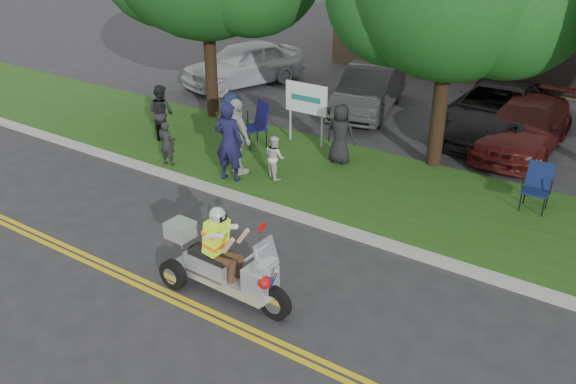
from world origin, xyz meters
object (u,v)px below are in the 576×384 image
Objects in this scene: lawn_chair_a at (258,121)px; spectator_adult_right at (237,137)px; trike_scooter at (222,266)px; spectator_adult_mid at (161,113)px; parked_car_mid at (497,110)px; spectator_adult_left at (229,142)px; parked_car_right at (524,126)px; lawn_chair_b at (538,184)px; parked_car_far_left at (243,63)px; parked_car_left at (369,90)px.

lawn_chair_a is 1.90m from spectator_adult_right.
lawn_chair_a is (-3.49, 5.70, 0.19)m from trike_scooter.
lawn_chair_a is 2.65m from spectator_adult_mid.
spectator_adult_left is at bearing -121.89° from parked_car_mid.
parked_car_right is (5.16, 5.64, -0.38)m from spectator_adult_right.
lawn_chair_a is 7.08m from lawn_chair_b.
parked_car_right is at bearing -147.87° from spectator_adult_mid.
spectator_adult_right reaches higher than lawn_chair_b.
spectator_adult_mid reaches higher than lawn_chair_a.
spectator_adult_right is at bearing -95.12° from spectator_adult_left.
spectator_adult_right is 8.02m from parked_car_far_left.
spectator_adult_right is (-2.79, 3.96, 0.45)m from trike_scooter.
spectator_adult_left reaches higher than parked_car_right.
parked_car_mid is (-2.15, 4.25, 0.06)m from lawn_chair_b.
spectator_adult_right is (3.10, -0.61, 0.16)m from spectator_adult_mid.
spectator_adult_right is 7.64m from parked_car_mid.
lawn_chair_b is 0.24× the size of parked_car_left.
spectator_adult_right is at bearing -123.83° from parked_car_mid.
spectator_adult_mid reaches higher than parked_car_mid.
lawn_chair_a is at bearing 123.04° from trike_scooter.
spectator_adult_mid is 0.29× the size of parked_car_mid.
lawn_chair_a is at bearing -153.99° from spectator_adult_mid.
spectator_adult_left is 7.93m from parked_car_mid.
lawn_chair_a reaches higher than lawn_chair_b.
trike_scooter is 0.56× the size of parked_car_right.
spectator_adult_mid reaches higher than parked_car_left.
lawn_chair_a is 6.75m from parked_car_mid.
trike_scooter reaches higher than parked_car_left.
parked_car_far_left is at bearing 157.80° from lawn_chair_a.
parked_car_right is at bearing 77.67° from trike_scooter.
spectator_adult_mid is 6.50m from parked_car_left.
spectator_adult_mid is 0.36× the size of parked_car_left.
lawn_chair_b is at bearing -170.18° from spectator_adult_mid.
parked_car_left is (1.00, 4.41, -0.06)m from lawn_chair_a.
trike_scooter is at bearing -89.47° from parked_car_left.
trike_scooter reaches higher than parked_car_far_left.
parked_car_far_left is (-11.18, 4.29, 0.09)m from lawn_chair_b.
parked_car_far_left is at bearing 179.43° from parked_car_mid.
lawn_chair_b is at bearing -140.83° from spectator_adult_right.
trike_scooter is 6.68m from lawn_chair_a.
spectator_adult_left is (-2.72, 3.57, 0.46)m from trike_scooter.
spectator_adult_right is (0.70, -1.74, 0.26)m from lawn_chair_a.
trike_scooter reaches higher than spectator_adult_mid.
trike_scooter is 9.88m from parked_car_right.
lawn_chair_b is 0.55× the size of spectator_adult_right.
spectator_adult_right is at bearing -33.55° from parked_car_far_left.
parked_car_left is at bearing 103.63° from lawn_chair_a.
spectator_adult_left reaches higher than parked_car_far_left.
parked_car_far_left reaches higher than parked_car_mid.
spectator_adult_left is at bearing -105.37° from parked_car_left.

